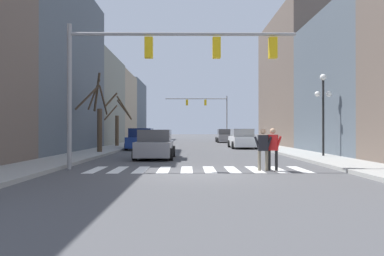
{
  "coord_description": "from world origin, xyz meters",
  "views": [
    {
      "loc": [
        -0.38,
        -13.2,
        1.58
      ],
      "look_at": [
        0.01,
        29.56,
        1.79
      ],
      "focal_mm": 35.0,
      "sensor_mm": 36.0,
      "label": 1
    }
  ],
  "objects": [
    {
      "name": "crosswalk_stripes",
      "position": [
        0.0,
        1.59,
        0.0
      ],
      "size": [
        8.55,
        2.6,
        0.01
      ],
      "color": "white",
      "rests_on": "ground_plane"
    },
    {
      "name": "car_at_intersection",
      "position": [
        4.2,
        33.95,
        0.78
      ],
      "size": [
        2.17,
        4.44,
        1.68
      ],
      "rotation": [
        0.0,
        0.0,
        1.57
      ],
      "color": "gray",
      "rests_on": "ground_plane"
    },
    {
      "name": "car_parked_left_mid",
      "position": [
        -2.22,
        7.34,
        0.74
      ],
      "size": [
        2.09,
        4.37,
        1.59
      ],
      "rotation": [
        0.0,
        0.0,
        -1.57
      ],
      "color": "gray",
      "rests_on": "ground_plane"
    },
    {
      "name": "traffic_signal_far",
      "position": [
        2.46,
        40.8,
        4.81
      ],
      "size": [
        8.97,
        0.28,
        6.48
      ],
      "color": "gray",
      "rests_on": "ground_plane"
    },
    {
      "name": "sidewalk_left",
      "position": [
        -6.64,
        0.0,
        0.07
      ],
      "size": [
        2.48,
        90.0,
        0.15
      ],
      "color": "#9E9E99",
      "rests_on": "ground_plane"
    },
    {
      "name": "pedestrian_waiting_at_curb",
      "position": [
        2.88,
        1.24,
        0.97
      ],
      "size": [
        0.66,
        0.42,
        1.64
      ],
      "rotation": [
        0.0,
        0.0,
        2.64
      ],
      "color": "black",
      "rests_on": "ground_plane"
    },
    {
      "name": "street_tree_right_near",
      "position": [
        -6.31,
        11.35,
        2.38
      ],
      "size": [
        1.75,
        1.93,
        5.2
      ],
      "color": "#473828",
      "rests_on": "sidewalk_left"
    },
    {
      "name": "street_tree_left_near",
      "position": [
        -6.9,
        20.5,
        2.35
      ],
      "size": [
        3.23,
        1.63,
        4.81
      ],
      "color": "brown",
      "rests_on": "sidewalk_left"
    },
    {
      "name": "street_lamp_right_corner",
      "position": [
        7.06,
        7.37,
        3.34
      ],
      "size": [
        0.95,
        0.36,
        4.52
      ],
      "color": "black",
      "rests_on": "sidewalk_right"
    },
    {
      "name": "building_row_left",
      "position": [
        -10.88,
        22.48,
        5.06
      ],
      "size": [
        6.0,
        59.18,
        11.91
      ],
      "color": "#66564C",
      "rests_on": "ground_plane"
    },
    {
      "name": "traffic_signal_near",
      "position": [
        -1.6,
        1.8,
        4.42
      ],
      "size": [
        9.17,
        0.28,
        5.83
      ],
      "color": "gray",
      "rests_on": "ground_plane"
    },
    {
      "name": "pedestrian_on_left_sidewalk",
      "position": [
        2.49,
        1.15,
        0.96
      ],
      "size": [
        0.7,
        0.22,
        1.63
      ],
      "rotation": [
        0.0,
        0.0,
        0.01
      ],
      "color": "#7A705B",
      "rests_on": "ground_plane"
    },
    {
      "name": "car_parked_right_near",
      "position": [
        -4.21,
        17.02,
        0.79
      ],
      "size": [
        2.15,
        4.64,
        1.7
      ],
      "rotation": [
        0.0,
        0.0,
        1.57
      ],
      "color": "navy",
      "rests_on": "ground_plane"
    },
    {
      "name": "car_driving_away_lane",
      "position": [
        4.22,
        18.97,
        0.78
      ],
      "size": [
        2.12,
        4.88,
        1.66
      ],
      "rotation": [
        0.0,
        0.0,
        1.57
      ],
      "color": "white",
      "rests_on": "ground_plane"
    },
    {
      "name": "building_row_right",
      "position": [
        10.88,
        12.89,
        5.75
      ],
      "size": [
        6.0,
        36.86,
        12.61
      ],
      "color": "#66564C",
      "rests_on": "ground_plane"
    },
    {
      "name": "ground_plane",
      "position": [
        0.0,
        0.0,
        0.0
      ],
      "size": [
        240.0,
        240.0,
        0.0
      ],
      "primitive_type": "plane",
      "color": "#4C4C4F"
    }
  ]
}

